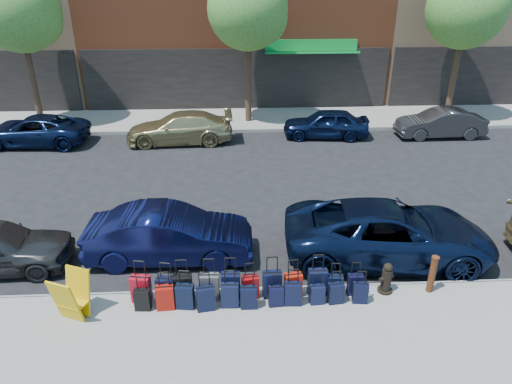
{
  "coord_description": "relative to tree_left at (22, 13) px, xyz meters",
  "views": [
    {
      "loc": [
        -0.34,
        -13.41,
        7.04
      ],
      "look_at": [
        0.3,
        -1.5,
        1.31
      ],
      "focal_mm": 32.0,
      "sensor_mm": 36.0,
      "label": 1
    }
  ],
  "objects": [
    {
      "name": "ground",
      "position": [
        9.86,
        -9.5,
        -5.41
      ],
      "size": [
        120.0,
        120.0,
        0.0
      ],
      "primitive_type": "plane",
      "color": "black",
      "rests_on": "ground"
    },
    {
      "name": "car_far_0",
      "position": [
        0.59,
        -2.75,
        -4.75
      ],
      "size": [
        4.85,
        2.43,
        1.32
      ],
      "primitive_type": "imported",
      "rotation": [
        0.0,
        0.0,
        -1.62
      ],
      "color": "#0C1737",
      "rests_on": "ground"
    },
    {
      "name": "suitcase_front_4",
      "position": [
        9.39,
        -14.27,
        -4.93
      ],
      "size": [
        0.45,
        0.26,
        1.06
      ],
      "rotation": [
        0.0,
        0.0,
        -0.04
      ],
      "color": "black",
      "rests_on": "sidewalk_near"
    },
    {
      "name": "suitcase_back_2",
      "position": [
        8.36,
        -14.58,
        -4.96
      ],
      "size": [
        0.43,
        0.29,
        0.96
      ],
      "rotation": [
        0.0,
        0.0,
        -0.14
      ],
      "color": "black",
      "rests_on": "sidewalk_near"
    },
    {
      "name": "suitcase_front_8",
      "position": [
        11.44,
        -14.26,
        -4.93
      ],
      "size": [
        0.44,
        0.24,
        1.06
      ],
      "rotation": [
        0.0,
        0.0,
        -0.0
      ],
      "color": "black",
      "rests_on": "sidewalk_near"
    },
    {
      "name": "suitcase_back_9",
      "position": [
        11.8,
        -14.59,
        -5.0
      ],
      "size": [
        0.37,
        0.24,
        0.83
      ],
      "rotation": [
        0.0,
        0.0,
        0.11
      ],
      "color": "black",
      "rests_on": "sidewalk_near"
    },
    {
      "name": "car_near_2",
      "position": [
        13.63,
        -12.57,
        -4.64
      ],
      "size": [
        5.74,
        3.0,
        1.54
      ],
      "primitive_type": "imported",
      "rotation": [
        0.0,
        0.0,
        1.49
      ],
      "color": "#0B1632",
      "rests_on": "ground"
    },
    {
      "name": "suitcase_back_8",
      "position": [
        11.37,
        -14.6,
        -5.02
      ],
      "size": [
        0.34,
        0.21,
        0.78
      ],
      "rotation": [
        0.0,
        0.0,
        0.07
      ],
      "color": "black",
      "rests_on": "sidewalk_near"
    },
    {
      "name": "curb_far",
      "position": [
        9.86,
        -1.52,
        -5.34
      ],
      "size": [
        60.0,
        0.08,
        0.15
      ],
      "primitive_type": "cube",
      "color": "gray",
      "rests_on": "ground"
    },
    {
      "name": "bollard",
      "position": [
        14.15,
        -14.3,
        -4.76
      ],
      "size": [
        0.18,
        0.18,
        0.97
      ],
      "color": "#38190C",
      "rests_on": "sidewalk_near"
    },
    {
      "name": "suitcase_back_3",
      "position": [
        8.82,
        -14.67,
        -4.96
      ],
      "size": [
        0.43,
        0.29,
        0.96
      ],
      "rotation": [
        0.0,
        0.0,
        0.16
      ],
      "color": "black",
      "rests_on": "sidewalk_near"
    },
    {
      "name": "suitcase_front_9",
      "position": [
        11.84,
        -14.32,
        -4.99
      ],
      "size": [
        0.37,
        0.23,
        0.86
      ],
      "rotation": [
        0.0,
        0.0,
        -0.1
      ],
      "color": "black",
      "rests_on": "sidewalk_near"
    },
    {
      "name": "car_far_1",
      "position": [
        7.12,
        -2.81,
        -4.72
      ],
      "size": [
        4.87,
        2.15,
        1.39
      ],
      "primitive_type": "imported",
      "rotation": [
        0.0,
        0.0,
        -1.53
      ],
      "color": "tan",
      "rests_on": "ground"
    },
    {
      "name": "curb_near",
      "position": [
        9.86,
        -13.98,
        -5.34
      ],
      "size": [
        60.0,
        0.08,
        0.15
      ],
      "primitive_type": "cube",
      "color": "gray",
      "rests_on": "ground"
    },
    {
      "name": "fire_hydrant",
      "position": [
        13.08,
        -14.25,
        -4.9
      ],
      "size": [
        0.4,
        0.35,
        0.79
      ],
      "rotation": [
        0.0,
        0.0,
        0.42
      ],
      "color": "black",
      "rests_on": "sidewalk_near"
    },
    {
      "name": "suitcase_front_10",
      "position": [
        12.32,
        -14.31,
        -4.99
      ],
      "size": [
        0.36,
        0.2,
        0.86
      ],
      "rotation": [
        0.0,
        0.0,
        -0.01
      ],
      "color": "black",
      "rests_on": "sidewalk_near"
    },
    {
      "name": "suitcase_back_1",
      "position": [
        7.92,
        -14.59,
        -4.97
      ],
      "size": [
        0.41,
        0.26,
        0.95
      ],
      "rotation": [
        0.0,
        0.0,
        0.07
      ],
      "color": "#991109",
      "rests_on": "sidewalk_near"
    },
    {
      "name": "suitcase_back_4",
      "position": [
        9.37,
        -14.58,
        -4.97
      ],
      "size": [
        0.4,
        0.24,
        0.94
      ],
      "rotation": [
        0.0,
        0.0,
        -0.03
      ],
      "color": "black",
      "rests_on": "sidewalk_near"
    },
    {
      "name": "suitcase_back_6",
      "position": [
        10.42,
        -14.62,
        -5.01
      ],
      "size": [
        0.35,
        0.22,
        0.8
      ],
      "rotation": [
        0.0,
        0.0,
        0.07
      ],
      "color": "black",
      "rests_on": "sidewalk_near"
    },
    {
      "name": "suitcase_front_1",
      "position": [
        7.91,
        -14.35,
        -4.94
      ],
      "size": [
        0.46,
        0.31,
        1.03
      ],
      "rotation": [
        0.0,
        0.0,
        -0.19
      ],
      "color": "black",
      "rests_on": "sidewalk_near"
    },
    {
      "name": "suitcase_front_2",
      "position": [
        8.28,
        -14.31,
        -4.93
      ],
      "size": [
        0.44,
        0.24,
        1.06
      ],
      "rotation": [
        0.0,
        0.0,
        0.0
      ],
      "color": "black",
      "rests_on": "sidewalk_near"
    },
    {
      "name": "display_rack",
      "position": [
        5.94,
        -14.77,
        -4.72
      ],
      "size": [
        0.83,
        0.86,
        1.1
      ],
      "rotation": [
        0.0,
        0.0,
        -0.4
      ],
      "color": "gold",
      "rests_on": "sidewalk_near"
    },
    {
      "name": "tree_left",
      "position": [
        0.0,
        0.0,
        0.0
      ],
      "size": [
        3.8,
        3.8,
        7.27
      ],
      "color": "black",
      "rests_on": "sidewalk_far"
    },
    {
      "name": "suitcase_front_0",
      "position": [
        7.33,
        -14.29,
        -4.93
      ],
      "size": [
        0.47,
        0.31,
        1.06
      ],
      "rotation": [
        0.0,
        0.0,
        -0.15
      ],
      "color": "#A90A1A",
      "rests_on": "sidewalk_near"
    },
    {
      "name": "car_far_3",
      "position": [
        19.29,
        -2.68,
        -4.74
      ],
      "size": [
        4.07,
        1.46,
        1.33
      ],
      "primitive_type": "imported",
      "rotation": [
        0.0,
        0.0,
        -1.56
      ],
      "color": "#353537",
      "rests_on": "ground"
    },
    {
      "name": "car_far_2",
      "position": [
        13.91,
        -2.44,
        -4.74
      ],
      "size": [
        4.1,
        1.98,
        1.35
      ],
      "primitive_type": "imported",
      "rotation": [
        0.0,
        0.0,
        -1.67
      ],
      "color": "#0B1533",
      "rests_on": "ground"
    },
    {
      "name": "suitcase_front_5",
      "position": [
        9.85,
        -14.31,
        -4.97
      ],
      "size": [
        0.41,
        0.27,
        0.92
      ],
      "rotation": [
        0.0,
        0.0,
        0.16
      ],
      "color": "maroon",
      "rests_on": "sidewalk_near"
    },
    {
      "name": "suitcase_front_3",
      "position": [
        8.9,
        -14.3,
        -4.93
      ],
      "size": [
        0.45,
        0.26,
        1.06
      ],
      "rotation": [
        0.0,
        0.0,
        -0.03
      ],
      "color": "#424348",
      "rests_on": "sidewalk_near"
    },
    {
      "name": "sidewalk_far",
      "position": [
        9.86,
        0.5,
        -5.34
      ],
      "size": [
        60.0,
        4.0,
        0.15
      ],
      "primitive_type": "cube",
      "color": "gray",
      "rests_on": "ground"
    },
    {
      "name": "suitcase_back_5",
      "position": [
        9.79,
        -14.66,
        -4.99
      ],
      "size": [
        0.37,
        0.22,
        0.88
      ],
      "rotation": [
        0.0,
        0.0,
        -0.02
      ],
      "color": "black",
      "rests_on": "sidewalk_near"
    },
    {
      "name": "tree_right",
      "position": [
        21.0,
        0.0,
        0.0
      ],
      "size": [
        3.8,
        3.8,
        7.27
      ],
      "color": "black",
      "rests_on": "sidewalk_far"
    },
    {
      "name": "suitcase_back_7",
      "position": [
        10.81,
        -14.59,
        -4.98
      ],
      "size": [
        0.4,
        0.24,
        0.92
      ],
      "rotation": [
        0.0,
        0.0,
        -0.05
      ],
      "color": "black",
      "rests_on": "sidewalk_near"
    },
    {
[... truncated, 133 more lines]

